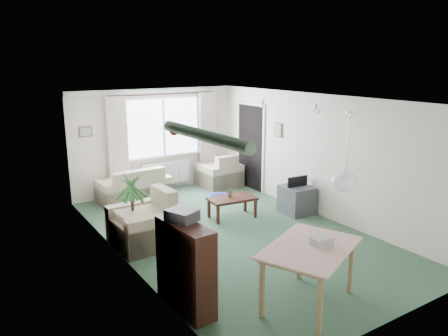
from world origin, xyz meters
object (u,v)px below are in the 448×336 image
sofa (134,184)px  coffee_table (232,207)px  dining_table (309,277)px  tv_cube (297,200)px  armchair_left (144,218)px  pet_bed (219,198)px  houseplant (133,208)px  bookshelf (185,267)px  armchair_corner (219,170)px

sofa → coffee_table: sofa is taller
dining_table → tv_cube: dining_table is taller
dining_table → tv_cube: 3.45m
armchair_left → pet_bed: 2.72m
houseplant → armchair_left: bearing=-33.0°
dining_table → tv_cube: size_ratio=2.00×
coffee_table → bookshelf: (-2.29, -2.39, 0.36)m
coffee_table → bookshelf: 3.33m
bookshelf → tv_cube: size_ratio=1.83×
houseplant → bookshelf: bearing=-94.9°
sofa → pet_bed: size_ratio=2.94×
sofa → pet_bed: 1.89m
dining_table → pet_bed: bearing=72.6°
armchair_corner → armchair_left: bearing=37.0°
armchair_left → tv_cube: (3.20, -0.22, -0.18)m
sofa → houseplant: size_ratio=1.19×
armchair_left → pet_bed: size_ratio=1.99×
coffee_table → houseplant: 2.15m
sofa → coffee_table: (1.23, -2.04, -0.17)m
houseplant → armchair_corner: bearing=35.5°
pet_bed → bookshelf: bearing=-127.5°
bookshelf → pet_bed: 4.41m
pet_bed → dining_table: bearing=-107.4°
houseplant → dining_table: bearing=-68.9°
armchair_left → dining_table: 3.04m
bookshelf → pet_bed: bookshelf is taller
tv_cube → dining_table: bearing=-126.0°
armchair_corner → tv_cube: armchair_corner is taller
armchair_left → dining_table: size_ratio=0.83×
sofa → tv_cube: 3.54m
coffee_table → tv_cube: 1.34m
coffee_table → dining_table: dining_table is taller
armchair_left → pet_bed: (2.32, 1.35, -0.41)m
houseplant → dining_table: houseplant is taller
coffee_table → dining_table: (-0.96, -3.14, 0.18)m
houseplant → tv_cube: 3.38m
coffee_table → armchair_left: bearing=-172.2°
coffee_table → pet_bed: size_ratio=1.78×
armchair_corner → armchair_left: size_ratio=0.89×
bookshelf → houseplant: (0.19, 2.22, 0.07)m
armchair_corner → tv_cube: 2.52m
sofa → bookshelf: 4.56m
tv_cube → houseplant: bearing=178.3°
tv_cube → pet_bed: 1.81m
armchair_corner → pet_bed: bearing=56.3°
coffee_table → houseplant: houseplant is taller
pet_bed → houseplant: bearing=-153.1°
dining_table → bookshelf: bearing=150.7°
sofa → pet_bed: (1.60, -0.96, -0.33)m
sofa → armchair_left: 2.42m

